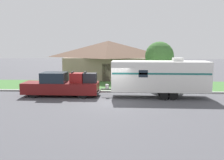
# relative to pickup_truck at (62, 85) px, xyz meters

# --- Properties ---
(ground_plane) EXTENTS (120.00, 120.00, 0.00)m
(ground_plane) POSITION_rel_pickup_truck_xyz_m (4.38, -1.78, -0.93)
(ground_plane) COLOR #47474C
(curb_strip) EXTENTS (80.00, 0.30, 0.14)m
(curb_strip) POSITION_rel_pickup_truck_xyz_m (4.38, 1.97, -0.86)
(curb_strip) COLOR #999993
(curb_strip) RESTS_ON ground_plane
(lawn_strip) EXTENTS (80.00, 7.00, 0.03)m
(lawn_strip) POSITION_rel_pickup_truck_xyz_m (4.38, 5.62, -0.91)
(lawn_strip) COLOR #3D6B33
(lawn_strip) RESTS_ON ground_plane
(house_across_street) EXTENTS (11.26, 6.73, 4.79)m
(house_across_street) POSITION_rel_pickup_truck_xyz_m (3.02, 11.68, 1.56)
(house_across_street) COLOR gray
(house_across_street) RESTS_ON ground_plane
(pickup_truck) EXTENTS (6.40, 1.94, 2.08)m
(pickup_truck) POSITION_rel_pickup_truck_xyz_m (0.00, 0.00, 0.00)
(pickup_truck) COLOR black
(pickup_truck) RESTS_ON ground_plane
(travel_trailer) EXTENTS (8.68, 2.24, 3.24)m
(travel_trailer) POSITION_rel_pickup_truck_xyz_m (8.11, -0.00, 0.83)
(travel_trailer) COLOR black
(travel_trailer) RESTS_ON ground_plane
(mailbox) EXTENTS (0.48, 0.20, 1.22)m
(mailbox) POSITION_rel_pickup_truck_xyz_m (6.85, 2.97, 0.02)
(mailbox) COLOR brown
(mailbox) RESTS_ON ground_plane
(tree_in_yard) EXTENTS (2.82, 2.82, 4.61)m
(tree_in_yard) POSITION_rel_pickup_truck_xyz_m (8.63, 4.66, 2.26)
(tree_in_yard) COLOR brown
(tree_in_yard) RESTS_ON ground_plane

